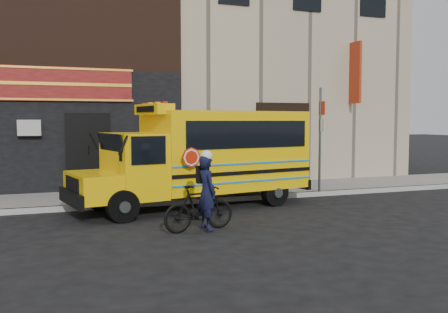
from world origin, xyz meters
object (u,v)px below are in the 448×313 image
sign_pole (320,137)px  cyclist (207,194)px  bicycle (199,208)px  school_bus (206,154)px

sign_pole → cyclist: (-5.10, -3.64, -1.10)m
sign_pole → bicycle: size_ratio=2.04×
bicycle → cyclist: 0.36m
school_bus → cyclist: 3.30m
school_bus → bicycle: (-1.14, -2.98, -0.99)m
school_bus → cyclist: size_ratio=4.31×
bicycle → cyclist: size_ratio=1.04×
sign_pole → bicycle: sign_pole is taller
cyclist → school_bus: bearing=-27.1°
sign_pole → bicycle: bearing=-146.0°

